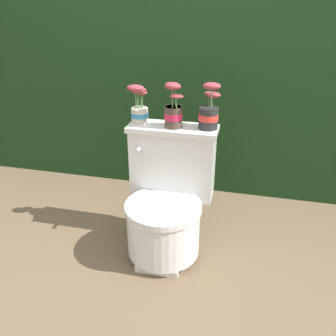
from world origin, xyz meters
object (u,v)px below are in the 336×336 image
at_px(toilet, 167,202).
at_px(potted_plant_midleft, 173,111).
at_px(potted_plant_left, 139,107).
at_px(potted_plant_middle, 209,112).

relative_size(toilet, potted_plant_midleft, 2.87).
bearing_deg(potted_plant_left, toilet, -38.03).
distance_m(toilet, potted_plant_left, 0.58).
xyz_separation_m(toilet, potted_plant_left, (-0.20, 0.16, 0.51)).
xyz_separation_m(potted_plant_left, potted_plant_middle, (0.40, -0.00, -0.00)).
height_order(toilet, potted_plant_midleft, potted_plant_midleft).
bearing_deg(toilet, potted_plant_middle, 37.83).
bearing_deg(potted_plant_left, potted_plant_midleft, -8.43).
distance_m(potted_plant_midleft, potted_plant_middle, 0.20).
distance_m(potted_plant_left, potted_plant_midleft, 0.21).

